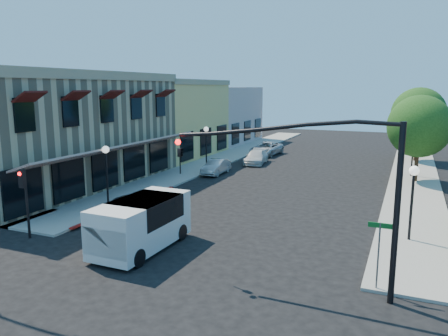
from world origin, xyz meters
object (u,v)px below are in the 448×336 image
at_px(lamppost_right_near, 413,184).
at_px(lamppost_left_far, 206,136).
at_px(lamppost_right_far, 413,143).
at_px(parked_car_d, 266,149).
at_px(street_name_sign, 379,245).
at_px(white_van, 141,221).
at_px(street_tree_a, 419,126).
at_px(signal_mast_arm, 330,177).
at_px(street_tree_b, 418,114).
at_px(lamppost_left_near, 106,160).
at_px(parked_car_c, 256,157).
at_px(parked_car_a, 123,207).
at_px(secondary_signal, 24,191).
at_px(parked_car_b, 216,167).

bearing_deg(lamppost_right_near, lamppost_left_far, 140.53).
bearing_deg(lamppost_right_far, parked_car_d, 155.63).
relative_size(street_name_sign, white_van, 0.49).
relative_size(street_tree_a, signal_mast_arm, 0.81).
xyz_separation_m(street_tree_b, street_name_sign, (-1.30, -29.80, -2.85)).
bearing_deg(signal_mast_arm, parked_car_d, 111.51).
bearing_deg(street_tree_a, lamppost_left_far, 180.00).
bearing_deg(lamppost_left_near, parked_car_d, 82.38).
distance_m(lamppost_right_far, parked_car_c, 13.50).
distance_m(street_tree_a, parked_car_a, 22.05).
height_order(street_tree_a, parked_car_d, street_tree_a).
distance_m(street_name_sign, lamppost_left_near, 17.05).
relative_size(parked_car_a, parked_car_d, 0.71).
height_order(lamppost_right_far, parked_car_d, lamppost_right_far).
xyz_separation_m(lamppost_left_near, parked_car_d, (2.99, 22.35, -2.05)).
height_order(street_name_sign, lamppost_left_near, lamppost_left_near).
bearing_deg(street_tree_b, parked_car_c, -152.76).
bearing_deg(lamppost_right_far, parked_car_a, -128.73).
bearing_deg(secondary_signal, lamppost_left_near, 94.34).
bearing_deg(lamppost_left_far, parked_car_a, -80.90).
bearing_deg(lamppost_right_near, white_van, -152.42).
xyz_separation_m(parked_car_c, parked_car_d, (-0.71, 5.35, 0.07)).
bearing_deg(lamppost_left_far, street_tree_a, 0.00).
bearing_deg(signal_mast_arm, lamppost_right_near, 67.88).
bearing_deg(street_tree_b, street_name_sign, -92.50).
xyz_separation_m(lamppost_left_near, parked_car_a, (2.56, -2.00, -2.14)).
bearing_deg(street_tree_b, lamppost_right_far, -92.15).
bearing_deg(parked_car_b, parked_car_d, 85.65).
height_order(secondary_signal, lamppost_right_near, lamppost_right_near).
xyz_separation_m(secondary_signal, parked_car_a, (2.06, 4.59, -1.72)).
bearing_deg(parked_car_d, signal_mast_arm, -63.97).
xyz_separation_m(street_tree_a, lamppost_left_near, (-17.30, -14.00, -1.46)).
bearing_deg(white_van, parked_car_d, 96.52).
bearing_deg(parked_car_c, secondary_signal, -104.37).
xyz_separation_m(street_tree_a, parked_car_b, (-15.00, -3.00, -3.59)).
height_order(street_tree_b, parked_car_c, street_tree_b).
height_order(street_tree_b, white_van, street_tree_b).
relative_size(street_tree_b, lamppost_left_near, 1.97).
height_order(lamppost_left_near, parked_car_b, lamppost_left_near).
bearing_deg(white_van, street_name_sign, -0.88).
relative_size(lamppost_right_near, parked_car_a, 1.02).
xyz_separation_m(street_name_sign, parked_car_b, (-13.70, 16.80, -1.09)).
height_order(lamppost_left_far, parked_car_a, lamppost_left_far).
xyz_separation_m(signal_mast_arm, parked_car_b, (-12.06, 17.50, -3.48)).
height_order(street_tree_a, secondary_signal, street_tree_a).
bearing_deg(lamppost_right_near, parked_car_a, -172.11).
height_order(street_tree_a, parked_car_b, street_tree_a).
xyz_separation_m(street_tree_b, parked_car_b, (-15.00, -13.00, -3.94)).
distance_m(street_tree_a, secondary_signal, 26.64).
bearing_deg(lamppost_right_far, parked_car_b, -161.21).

